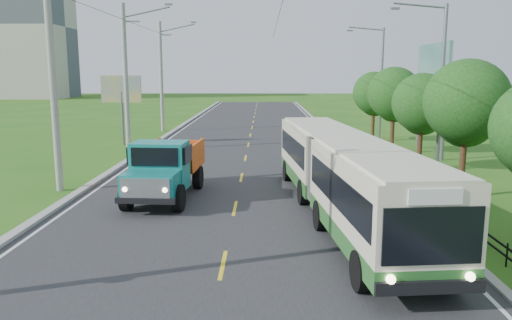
{
  "coord_description": "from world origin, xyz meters",
  "views": [
    {
      "loc": [
        1.14,
        -13.44,
        5.4
      ],
      "look_at": [
        0.84,
        6.54,
        1.9
      ],
      "focal_mm": 35.0,
      "sensor_mm": 36.0,
      "label": 1
    }
  ],
  "objects_px": {
    "tree_back": "(374,95)",
    "billboard_left": "(121,94)",
    "tree_third": "(466,106)",
    "streetlight_far": "(380,79)",
    "tree_fourth": "(422,106)",
    "bus": "(343,170)",
    "planter_mid": "(397,166)",
    "tree_fifth": "(394,96)",
    "planter_far": "(367,145)",
    "billboard_right": "(433,74)",
    "dump_truck": "(166,165)",
    "planter_near": "(450,203)",
    "pole_near": "(53,80)",
    "pole_mid": "(126,77)",
    "pole_far": "(162,76)",
    "streetlight_mid": "(439,82)"
  },
  "relations": [
    {
      "from": "tree_back",
      "to": "billboard_left",
      "type": "xyz_separation_m",
      "value": [
        -19.36,
        -2.14,
        0.21
      ]
    },
    {
      "from": "tree_third",
      "to": "streetlight_far",
      "type": "relative_size",
      "value": 0.66
    },
    {
      "from": "tree_fourth",
      "to": "bus",
      "type": "distance_m",
      "value": 11.08
    },
    {
      "from": "streetlight_far",
      "to": "planter_mid",
      "type": "distance_m",
      "value": 14.88
    },
    {
      "from": "tree_fifth",
      "to": "planter_far",
      "type": "bearing_deg",
      "value": 124.05
    },
    {
      "from": "billboard_right",
      "to": "planter_far",
      "type": "bearing_deg",
      "value": 151.61
    },
    {
      "from": "planter_far",
      "to": "dump_truck",
      "type": "xyz_separation_m",
      "value": [
        -11.69,
        -14.29,
        1.18
      ]
    },
    {
      "from": "planter_near",
      "to": "dump_truck",
      "type": "bearing_deg",
      "value": 171.68
    },
    {
      "from": "pole_near",
      "to": "bus",
      "type": "height_order",
      "value": "pole_near"
    },
    {
      "from": "planter_far",
      "to": "dump_truck",
      "type": "bearing_deg",
      "value": -129.3
    },
    {
      "from": "pole_mid",
      "to": "tree_back",
      "type": "distance_m",
      "value": 18.89
    },
    {
      "from": "tree_fourth",
      "to": "billboard_left",
      "type": "xyz_separation_m",
      "value": [
        -19.36,
        9.86,
        0.28
      ]
    },
    {
      "from": "streetlight_far",
      "to": "billboard_right",
      "type": "xyz_separation_m",
      "value": [
        1.66,
        -8.0,
        0.44
      ]
    },
    {
      "from": "tree_fourth",
      "to": "tree_back",
      "type": "bearing_deg",
      "value": 90.0
    },
    {
      "from": "pole_far",
      "to": "tree_back",
      "type": "relative_size",
      "value": 1.82
    },
    {
      "from": "tree_third",
      "to": "bus",
      "type": "relative_size",
      "value": 0.38
    },
    {
      "from": "streetlight_mid",
      "to": "billboard_left",
      "type": "bearing_deg",
      "value": 153.6
    },
    {
      "from": "bus",
      "to": "billboard_left",
      "type": "bearing_deg",
      "value": 119.93
    },
    {
      "from": "bus",
      "to": "dump_truck",
      "type": "distance_m",
      "value": 7.77
    },
    {
      "from": "pole_mid",
      "to": "tree_third",
      "type": "relative_size",
      "value": 1.67
    },
    {
      "from": "pole_near",
      "to": "billboard_right",
      "type": "bearing_deg",
      "value": 28.14
    },
    {
      "from": "pole_far",
      "to": "dump_truck",
      "type": "bearing_deg",
      "value": -78.45
    },
    {
      "from": "tree_fifth",
      "to": "planter_mid",
      "type": "relative_size",
      "value": 8.66
    },
    {
      "from": "planter_mid",
      "to": "dump_truck",
      "type": "bearing_deg",
      "value": -151.73
    },
    {
      "from": "pole_mid",
      "to": "tree_fifth",
      "type": "distance_m",
      "value": 18.18
    },
    {
      "from": "tree_fourth",
      "to": "planter_far",
      "type": "xyz_separation_m",
      "value": [
        -1.26,
        7.86,
        -3.3
      ]
    },
    {
      "from": "tree_fifth",
      "to": "planter_mid",
      "type": "height_order",
      "value": "tree_fifth"
    },
    {
      "from": "planter_near",
      "to": "bus",
      "type": "relative_size",
      "value": 0.04
    },
    {
      "from": "tree_third",
      "to": "streetlight_mid",
      "type": "distance_m",
      "value": 5.98
    },
    {
      "from": "billboard_left",
      "to": "billboard_right",
      "type": "xyz_separation_m",
      "value": [
        21.8,
        -4.0,
        1.48
      ]
    },
    {
      "from": "tree_fifth",
      "to": "billboard_right",
      "type": "distance_m",
      "value": 2.87
    },
    {
      "from": "tree_fourth",
      "to": "planter_far",
      "type": "relative_size",
      "value": 8.06
    },
    {
      "from": "streetlight_mid",
      "to": "streetlight_far",
      "type": "distance_m",
      "value": 14.0
    },
    {
      "from": "pole_near",
      "to": "dump_truck",
      "type": "bearing_deg",
      "value": -14.01
    },
    {
      "from": "billboard_right",
      "to": "bus",
      "type": "distance_m",
      "value": 17.59
    },
    {
      "from": "pole_mid",
      "to": "planter_far",
      "type": "xyz_separation_m",
      "value": [
        16.86,
        1.0,
        -4.81
      ]
    },
    {
      "from": "billboard_right",
      "to": "tree_third",
      "type": "bearing_deg",
      "value": -101.64
    },
    {
      "from": "billboard_left",
      "to": "billboard_right",
      "type": "bearing_deg",
      "value": -10.4
    },
    {
      "from": "tree_fifth",
      "to": "planter_mid",
      "type": "distance_m",
      "value": 7.21
    },
    {
      "from": "billboard_left",
      "to": "bus",
      "type": "distance_m",
      "value": 23.6
    },
    {
      "from": "planter_far",
      "to": "dump_truck",
      "type": "distance_m",
      "value": 18.5
    },
    {
      "from": "pole_near",
      "to": "planter_near",
      "type": "height_order",
      "value": "pole_near"
    },
    {
      "from": "pole_near",
      "to": "tree_back",
      "type": "distance_m",
      "value": 24.98
    },
    {
      "from": "pole_near",
      "to": "pole_mid",
      "type": "bearing_deg",
      "value": 90.0
    },
    {
      "from": "pole_near",
      "to": "pole_far",
      "type": "bearing_deg",
      "value": 90.0
    },
    {
      "from": "pole_near",
      "to": "streetlight_far",
      "type": "bearing_deg",
      "value": 45.14
    },
    {
      "from": "pole_mid",
      "to": "streetlight_far",
      "type": "relative_size",
      "value": 1.1
    },
    {
      "from": "streetlight_far",
      "to": "tree_fifth",
      "type": "bearing_deg",
      "value": -95.71
    },
    {
      "from": "tree_fifth",
      "to": "billboard_right",
      "type": "xyz_separation_m",
      "value": [
        2.44,
        -0.14,
        1.49
      ]
    },
    {
      "from": "tree_third",
      "to": "tree_fourth",
      "type": "distance_m",
      "value": 6.01
    }
  ]
}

